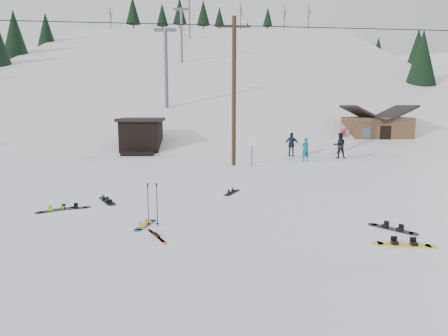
{
  "coord_description": "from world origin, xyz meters",
  "views": [
    {
      "loc": [
        0.8,
        -10.85,
        3.72
      ],
      "look_at": [
        1.15,
        3.94,
        1.4
      ],
      "focal_mm": 32.0,
      "sensor_mm": 36.0,
      "label": 1
    }
  ],
  "objects_px": {
    "cabin": "(376,131)",
    "hero_skis": "(156,236)",
    "utility_pole": "(234,90)",
    "hero_snowboard": "(145,225)"
  },
  "relations": [
    {
      "from": "utility_pole",
      "to": "cabin",
      "type": "relative_size",
      "value": 1.67
    },
    {
      "from": "cabin",
      "to": "hero_skis",
      "type": "height_order",
      "value": "cabin"
    },
    {
      "from": "utility_pole",
      "to": "cabin",
      "type": "xyz_separation_m",
      "value": [
        13.0,
        10.0,
        -3.2
      ]
    },
    {
      "from": "utility_pole",
      "to": "cabin",
      "type": "height_order",
      "value": "utility_pole"
    },
    {
      "from": "cabin",
      "to": "hero_skis",
      "type": "bearing_deg",
      "value": -123.74
    },
    {
      "from": "utility_pole",
      "to": "hero_snowboard",
      "type": "height_order",
      "value": "utility_pole"
    },
    {
      "from": "hero_snowboard",
      "to": "hero_skis",
      "type": "xyz_separation_m",
      "value": [
        0.5,
        -1.06,
        -0.0
      ]
    },
    {
      "from": "utility_pole",
      "to": "hero_skis",
      "type": "distance_m",
      "value": 14.83
    },
    {
      "from": "cabin",
      "to": "hero_snowboard",
      "type": "height_order",
      "value": "cabin"
    },
    {
      "from": "cabin",
      "to": "hero_skis",
      "type": "distance_m",
      "value": 28.63
    }
  ]
}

